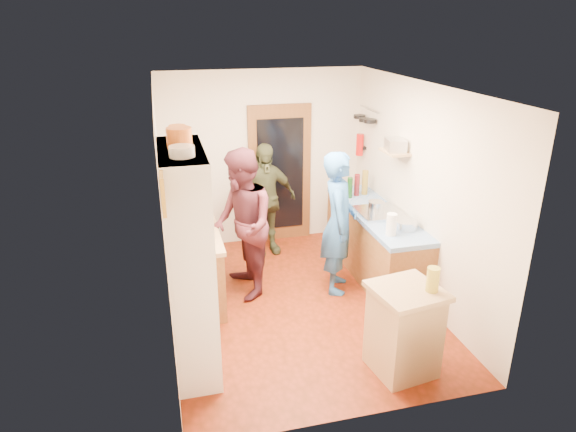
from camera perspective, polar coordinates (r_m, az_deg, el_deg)
name	(u,v)px	position (r m, az deg, el deg)	size (l,w,h in m)	color
floor	(298,303)	(6.41, 1.08, -9.63)	(3.00, 4.00, 0.02)	maroon
ceiling	(299,85)	(5.53, 1.28, 14.32)	(3.00, 4.00, 0.02)	silver
wall_back	(263,159)	(7.71, -2.80, 6.40)	(3.00, 0.02, 2.60)	beige
wall_front	(366,287)	(4.11, 8.66, -7.86)	(3.00, 0.02, 2.60)	beige
wall_left	(163,215)	(5.65, -13.75, 0.14)	(0.02, 4.00, 2.60)	beige
wall_right	(419,193)	(6.39, 14.36, 2.54)	(0.02, 4.00, 2.60)	beige
door_frame	(280,174)	(7.79, -0.90, 4.67)	(0.95, 0.06, 2.10)	brown
door_glass	(281,175)	(7.76, -0.84, 4.60)	(0.70, 0.02, 1.70)	black
hutch_body	(189,262)	(5.00, -10.93, -5.01)	(0.40, 1.20, 2.20)	white
hutch_top_shelf	(180,151)	(4.63, -11.86, 7.06)	(0.40, 1.14, 0.04)	white
plate_stack	(182,151)	(4.36, -11.73, 7.05)	(0.21, 0.21, 0.09)	white
orange_pot_a	(179,138)	(4.66, -12.00, 8.51)	(0.22, 0.22, 0.18)	orange
orange_pot_b	(178,133)	(4.95, -12.16, 9.04)	(0.16, 0.16, 0.14)	orange
left_counter_base	(194,266)	(6.42, -10.40, -5.49)	(0.60, 1.40, 0.85)	brown
left_counter_top	(192,232)	(6.24, -10.67, -1.80)	(0.64, 1.44, 0.05)	tan
toaster	(199,239)	(5.75, -9.90, -2.54)	(0.24, 0.16, 0.18)	white
kettle	(187,226)	(6.12, -11.16, -1.10)	(0.16, 0.16, 0.18)	white
orange_bowl	(197,222)	(6.35, -10.10, -0.64)	(0.20, 0.20, 0.09)	orange
chopping_board	(190,213)	(6.75, -10.88, 0.36)	(0.30, 0.22, 0.03)	tan
right_counter_base	(374,245)	(6.99, 9.57, -3.17)	(0.60, 2.20, 0.84)	brown
right_counter_top	(376,214)	(6.82, 9.79, 0.27)	(0.62, 2.22, 0.06)	#044AAC
hob	(380,212)	(6.72, 10.14, 0.39)	(0.55, 0.58, 0.04)	silver
pot_on_hob	(376,206)	(6.68, 9.76, 1.07)	(0.21, 0.21, 0.13)	silver
bottle_a	(350,188)	(7.23, 6.89, 3.15)	(0.07, 0.07, 0.29)	#143F14
bottle_b	(357,185)	(7.33, 7.66, 3.43)	(0.08, 0.08, 0.31)	#591419
bottle_c	(365,182)	(7.39, 8.54, 3.71)	(0.09, 0.09, 0.35)	olive
paper_towel	(391,224)	(6.06, 11.42, -0.93)	(0.12, 0.12, 0.26)	white
mixing_bowl	(406,224)	(6.31, 12.93, -0.92)	(0.28, 0.28, 0.11)	silver
island_base	(403,332)	(5.21, 12.71, -12.48)	(0.55, 0.55, 0.86)	tan
island_top	(407,291)	(4.98, 13.13, -8.12)	(0.62, 0.62, 0.05)	tan
cutting_board	(400,289)	(4.98, 12.33, -7.90)	(0.35, 0.28, 0.02)	white
oil_jar	(433,279)	(4.93, 15.79, -6.80)	(0.12, 0.12, 0.24)	#AD9E2D
pan_rail	(370,109)	(7.52, 9.06, 11.63)	(0.02, 0.02, 0.65)	silver
pan_hang_a	(370,121)	(7.36, 9.10, 10.39)	(0.18, 0.18, 0.05)	black
pan_hang_b	(364,120)	(7.55, 8.50, 10.54)	(0.16, 0.16, 0.05)	black
pan_hang_c	(359,117)	(7.73, 7.93, 10.89)	(0.17, 0.17, 0.05)	black
wall_shelf	(395,152)	(6.60, 11.78, 6.99)	(0.26, 0.42, 0.03)	tan
radio	(395,145)	(6.58, 11.84, 7.75)	(0.22, 0.30, 0.15)	silver
ext_bracket	(363,148)	(7.80, 8.38, 7.51)	(0.06, 0.10, 0.04)	black
fire_extinguisher	(360,145)	(7.77, 7.98, 7.85)	(0.11, 0.11, 0.32)	red
picture_frame	(163,194)	(3.94, -13.73, 2.42)	(0.03, 0.25, 0.30)	gold
person_hob	(341,224)	(6.33, 5.95, -0.88)	(0.66, 0.43, 1.81)	#2A5DA7
person_left	(244,223)	(6.27, -4.94, -0.81)	(0.91, 0.71, 1.86)	#471C25
person_back	(265,200)	(7.37, -2.60, 1.83)	(0.97, 0.40, 1.65)	#363A22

